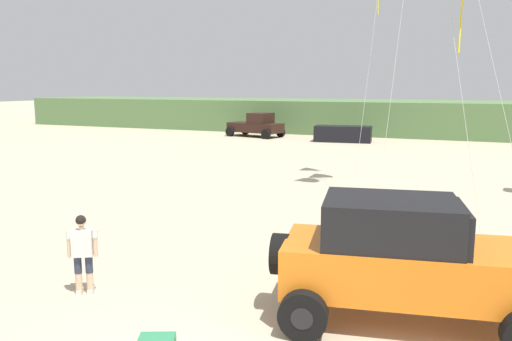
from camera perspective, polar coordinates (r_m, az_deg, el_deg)
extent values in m
cube|color=#567A47|center=(47.21, 24.07, 5.20)|extent=(90.00, 9.71, 2.85)
cube|color=orange|center=(9.72, 16.52, -10.33)|extent=(4.67, 2.63, 0.90)
cube|color=orange|center=(9.88, 26.31, -8.36)|extent=(1.40, 1.87, 0.12)
cube|color=black|center=(9.45, 14.64, -5.42)|extent=(2.59, 2.16, 0.80)
cube|color=black|center=(9.59, 21.84, -5.83)|extent=(0.41, 1.66, 0.72)
cylinder|color=black|center=(9.78, 2.70, -9.20)|extent=(0.44, 0.82, 0.77)
cylinder|color=black|center=(11.15, 25.18, -11.50)|extent=(0.88, 0.45, 0.84)
cylinder|color=black|center=(11.15, 25.18, -11.50)|extent=(0.43, 0.39, 0.38)
cylinder|color=black|center=(10.91, 6.61, -11.10)|extent=(0.88, 0.45, 0.84)
cylinder|color=black|center=(10.91, 6.61, -11.10)|extent=(0.43, 0.39, 0.38)
cylinder|color=black|center=(9.02, 5.22, -15.63)|extent=(0.88, 0.45, 0.84)
cylinder|color=black|center=(9.02, 5.22, -15.63)|extent=(0.43, 0.39, 0.38)
cylinder|color=#DBB28E|center=(11.35, -18.99, -11.66)|extent=(0.14, 0.14, 0.49)
cylinder|color=#2D3347|center=(11.22, -19.09, -9.78)|extent=(0.15, 0.15, 0.36)
cube|color=silver|center=(11.46, -18.89, -12.51)|extent=(0.23, 0.28, 0.10)
cylinder|color=#DBB28E|center=(11.31, -17.87, -11.68)|extent=(0.14, 0.14, 0.49)
cylinder|color=#2D3347|center=(11.18, -17.98, -9.80)|extent=(0.15, 0.15, 0.36)
cube|color=silver|center=(11.42, -17.78, -12.53)|extent=(0.23, 0.28, 0.10)
cube|color=silver|center=(11.06, -18.66, -7.58)|extent=(0.48, 0.43, 0.54)
cylinder|color=#DBB28E|center=(11.12, -19.95, -7.62)|extent=(0.09, 0.09, 0.56)
cylinder|color=silver|center=(11.07, -20.01, -6.68)|extent=(0.11, 0.11, 0.16)
cylinder|color=#DBB28E|center=(11.02, -17.34, -7.64)|extent=(0.09, 0.09, 0.56)
cylinder|color=silver|center=(10.97, -17.39, -6.69)|extent=(0.11, 0.11, 0.16)
cylinder|color=#DBB28E|center=(10.98, -18.74, -6.04)|extent=(0.10, 0.10, 0.08)
sphere|color=#DBB28E|center=(10.94, -18.78, -5.30)|extent=(0.21, 0.21, 0.21)
sphere|color=black|center=(10.92, -18.80, -5.22)|extent=(0.21, 0.21, 0.21)
cube|color=black|center=(42.83, -0.09, 4.78)|extent=(4.92, 2.92, 0.76)
cube|color=black|center=(42.45, 0.50, 5.82)|extent=(1.98, 2.12, 0.84)
cylinder|color=black|center=(42.65, 2.75, 4.24)|extent=(0.80, 0.43, 0.76)
cylinder|color=black|center=(40.93, 1.10, 4.03)|extent=(0.80, 0.43, 0.76)
cylinder|color=black|center=(44.81, -1.19, 4.50)|extent=(0.80, 0.43, 0.76)
cylinder|color=black|center=(43.18, -2.90, 4.30)|extent=(0.80, 0.43, 0.76)
cube|color=black|center=(39.47, 9.59, 4.02)|extent=(4.38, 2.22, 1.20)
cylinder|color=silver|center=(19.93, 12.31, 10.59)|extent=(0.41, 2.25, 9.32)
cylinder|color=yellow|center=(15.78, 21.74, 15.74)|extent=(0.05, 0.43, 2.08)
cylinder|color=silver|center=(14.86, 25.57, 6.66)|extent=(2.03, 1.65, 7.41)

